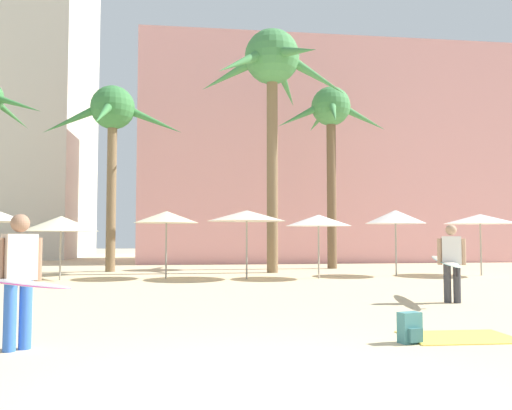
% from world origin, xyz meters
% --- Properties ---
extents(ground, '(120.00, 120.00, 0.00)m').
position_xyz_m(ground, '(0.00, 0.00, 0.00)').
color(ground, beige).
extents(hotel_pink, '(22.06, 9.73, 12.68)m').
position_xyz_m(hotel_pink, '(7.58, 27.70, 6.34)').
color(hotel_pink, pink).
rests_on(hotel_pink, ground).
extents(palm_tree_far_left, '(5.88, 5.77, 7.83)m').
position_xyz_m(palm_tree_far_left, '(-3.95, 17.60, 6.39)').
color(palm_tree_far_left, brown).
rests_on(palm_tree_far_left, ground).
extents(palm_tree_center, '(6.27, 6.39, 10.03)m').
position_xyz_m(palm_tree_center, '(2.68, 16.15, 8.30)').
color(palm_tree_center, brown).
rests_on(palm_tree_center, ground).
extents(palm_tree_right, '(5.34, 5.38, 8.42)m').
position_xyz_m(palm_tree_right, '(5.79, 18.55, 6.83)').
color(palm_tree_right, brown).
rests_on(palm_tree_right, ground).
extents(cafe_umbrella_0, '(2.76, 2.76, 2.37)m').
position_xyz_m(cafe_umbrella_0, '(1.29, 13.16, 2.18)').
color(cafe_umbrella_0, gray).
rests_on(cafe_umbrella_0, ground).
extents(cafe_umbrella_1, '(2.25, 2.25, 2.44)m').
position_xyz_m(cafe_umbrella_1, '(6.95, 13.85, 2.19)').
color(cafe_umbrella_1, gray).
rests_on(cafe_umbrella_1, ground).
extents(cafe_umbrella_2, '(2.49, 2.49, 2.15)m').
position_xyz_m(cafe_umbrella_2, '(-4.96, 13.39, 1.89)').
color(cafe_umbrella_2, gray).
rests_on(cafe_umbrella_2, ground).
extents(cafe_umbrella_4, '(2.64, 2.64, 2.30)m').
position_xyz_m(cafe_umbrella_4, '(10.19, 13.63, 2.12)').
color(cafe_umbrella_4, gray).
rests_on(cafe_umbrella_4, ground).
extents(cafe_umbrella_5, '(2.31, 2.31, 2.22)m').
position_xyz_m(cafe_umbrella_5, '(3.80, 13.00, 2.02)').
color(cafe_umbrella_5, gray).
rests_on(cafe_umbrella_5, ground).
extents(cafe_umbrella_6, '(2.27, 2.27, 2.35)m').
position_xyz_m(cafe_umbrella_6, '(-1.48, 13.71, 2.14)').
color(cafe_umbrella_6, gray).
rests_on(cafe_umbrella_6, ground).
extents(beach_towel, '(1.58, 1.08, 0.01)m').
position_xyz_m(beach_towel, '(3.22, 2.29, 0.01)').
color(beach_towel, '#F4CC4C').
rests_on(beach_towel, ground).
extents(backpack, '(0.34, 0.30, 0.42)m').
position_xyz_m(backpack, '(2.35, 2.00, 0.20)').
color(backpack, teal).
rests_on(backpack, ground).
extents(person_far_right, '(1.13, 2.89, 1.72)m').
position_xyz_m(person_far_right, '(5.09, 6.18, 0.93)').
color(person_far_right, '#3D3D42').
rests_on(person_far_right, ground).
extents(person_near_left, '(2.09, 2.22, 1.75)m').
position_xyz_m(person_near_left, '(-2.85, 2.08, 0.94)').
color(person_near_left, blue).
rests_on(person_near_left, ground).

